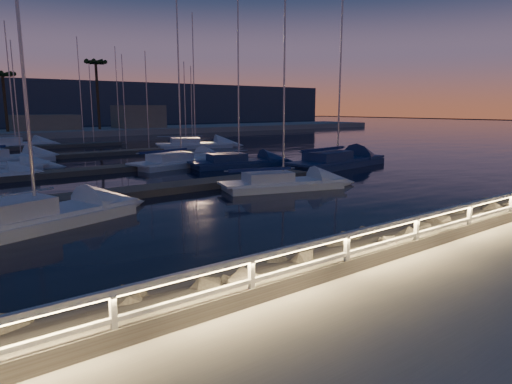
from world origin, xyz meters
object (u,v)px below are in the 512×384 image
Objects in this scene: sailboat_b at (31,217)px; sailboat_l at (193,144)px; guard_rail at (394,231)px; sailboat_h at (179,161)px; sailboat_c at (280,183)px; sailboat_n at (14,144)px; sailboat_d at (335,161)px; sailboat_g at (236,162)px.

sailboat_l reaches higher than sailboat_b.
guard_rail is 26.61m from sailboat_h.
sailboat_c is at bearing -14.17° from sailboat_b.
sailboat_h is (6.86, 25.69, -0.94)m from guard_rail.
guard_rail is at bearing -99.32° from sailboat_n.
sailboat_d reaches higher than sailboat_n.
sailboat_h is at bearing 75.04° from guard_rail.
guard_rail is at bearing -100.50° from sailboat_c.
sailboat_c is 11.41m from sailboat_d.
sailboat_c is at bearing -103.44° from sailboat_h.
sailboat_d reaches higher than guard_rail.
sailboat_h is (-3.45, 3.20, 0.01)m from sailboat_g.
guard_rail is at bearing -141.28° from sailboat_d.
sailboat_h is at bearing 148.80° from sailboat_g.
sailboat_d is at bearing -73.25° from sailboat_n.
guard_rail is at bearing -91.64° from sailboat_l.
sailboat_l reaches higher than sailboat_g.
sailboat_c is 10.46m from sailboat_g.
sailboat_n is at bearing 121.74° from sailboat_g.
sailboat_n is at bearing 108.80° from sailboat_d.
sailboat_d is 22.34m from sailboat_l.
sailboat_h is (13.80, 13.76, -0.03)m from sailboat_b.
sailboat_b is 13.57m from sailboat_c.
sailboat_g is at bearing 14.03° from sailboat_b.
sailboat_l is (23.31, 28.24, -0.02)m from sailboat_b.
sailboat_b is 1.00× the size of sailboat_n.
sailboat_l is 1.07× the size of sailboat_n.
sailboat_b is at bearing -147.40° from sailboat_h.
sailboat_l is (9.77, 27.46, 0.04)m from sailboat_c.
guard_rail is 14.35m from sailboat_c.
sailboat_b is 36.62m from sailboat_l.
guard_rail is 24.76m from sailboat_g.
sailboat_h reaches higher than guard_rail.
sailboat_h is at bearing -102.77° from sailboat_l.
sailboat_c is at bearing 62.51° from guard_rail.
guard_rail is at bearing -103.03° from sailboat_g.
sailboat_l is at bearing 82.68° from sailboat_g.
sailboat_b is at bearing -108.85° from sailboat_n.
sailboat_d is at bearing -68.36° from sailboat_l.
sailboat_n is (-7.51, 26.73, 0.03)m from sailboat_h.
sailboat_d is 7.99m from sailboat_g.
sailboat_l is at bearing 87.41° from sailboat_c.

